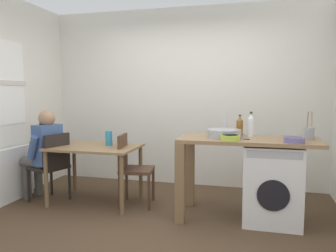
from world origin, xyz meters
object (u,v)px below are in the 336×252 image
(chair_opposite, at_px, (131,165))
(seated_person, at_px, (44,150))
(chair_person_seat, at_px, (52,164))
(mixing_bowl, at_px, (230,137))
(bottle_squat_brown, at_px, (251,125))
(vase, at_px, (109,138))
(washing_machine, at_px, (272,183))
(bottle_tall_green, at_px, (240,126))
(utensil_crock, at_px, (309,133))
(colander, at_px, (294,140))
(dining_table, at_px, (95,153))

(chair_opposite, relative_size, seated_person, 0.75)
(chair_person_seat, bearing_deg, mixing_bowl, -77.36)
(mixing_bowl, bearing_deg, bottle_squat_brown, 58.92)
(vase, bearing_deg, chair_person_seat, -162.40)
(chair_person_seat, xyz_separation_m, bottle_squat_brown, (2.48, 0.18, 0.54))
(washing_machine, distance_m, bottle_tall_green, 0.74)
(washing_machine, bearing_deg, utensil_crock, 8.10)
(bottle_tall_green, xyz_separation_m, utensil_crock, (0.73, -0.19, -0.04))
(seated_person, distance_m, bottle_squat_brown, 2.66)
(chair_person_seat, distance_m, vase, 0.80)
(washing_machine, xyz_separation_m, colander, (0.19, -0.22, 0.52))
(utensil_crock, xyz_separation_m, colander, (-0.18, -0.27, -0.04))
(chair_person_seat, distance_m, washing_machine, 2.71)
(chair_opposite, height_order, utensil_crock, utensil_crock)
(dining_table, xyz_separation_m, seated_person, (-0.70, -0.07, 0.03))
(chair_opposite, xyz_separation_m, vase, (-0.33, 0.06, 0.33))
(dining_table, xyz_separation_m, chair_opposite, (0.48, 0.04, -0.14))
(chair_opposite, xyz_separation_m, bottle_tall_green, (1.32, 0.11, 0.52))
(chair_opposite, bearing_deg, dining_table, -93.96)
(bottle_tall_green, relative_size, vase, 1.28)
(washing_machine, height_order, bottle_squat_brown, bottle_squat_brown)
(washing_machine, xyz_separation_m, utensil_crock, (0.37, 0.05, 0.56))
(chair_opposite, bearing_deg, mixing_bowl, 66.57)
(bottle_squat_brown, height_order, utensil_crock, utensil_crock)
(dining_table, bearing_deg, chair_person_seat, -167.51)
(utensil_crock, bearing_deg, vase, 176.64)
(chair_person_seat, height_order, chair_opposite, same)
(chair_person_seat, height_order, bottle_tall_green, bottle_tall_green)
(seated_person, height_order, vase, seated_person)
(washing_machine, relative_size, utensil_crock, 2.87)
(seated_person, distance_m, mixing_bowl, 2.45)
(chair_person_seat, bearing_deg, chair_opposite, -64.23)
(seated_person, bearing_deg, colander, -77.52)
(utensil_crock, distance_m, colander, 0.33)
(chair_opposite, relative_size, bottle_tall_green, 3.71)
(mixing_bowl, height_order, utensil_crock, utensil_crock)
(washing_machine, height_order, mixing_bowl, mixing_bowl)
(chair_opposite, xyz_separation_m, colander, (1.88, -0.35, 0.44))
(colander, bearing_deg, vase, 169.46)
(washing_machine, xyz_separation_m, vase, (-2.01, 0.19, 0.40))
(chair_person_seat, distance_m, mixing_bowl, 2.32)
(dining_table, xyz_separation_m, chair_person_seat, (-0.55, -0.12, -0.14))
(dining_table, bearing_deg, utensil_crock, -0.90)
(seated_person, bearing_deg, washing_machine, -73.47)
(chair_person_seat, relative_size, utensil_crock, 3.00)
(chair_opposite, relative_size, washing_machine, 1.05)
(mixing_bowl, bearing_deg, dining_table, 170.43)
(bottle_squat_brown, bearing_deg, seated_person, -177.15)
(bottle_squat_brown, relative_size, colander, 1.42)
(dining_table, relative_size, bottle_tall_green, 4.53)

